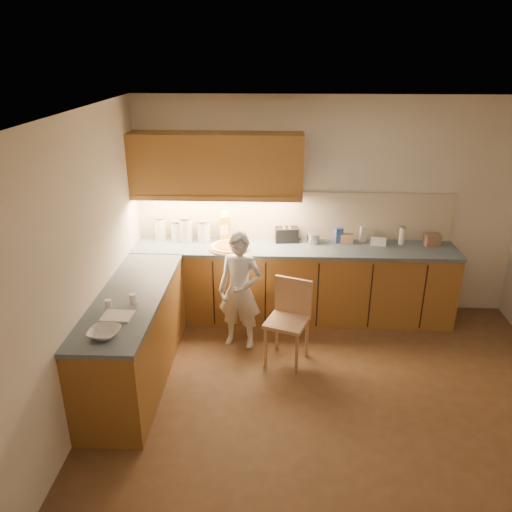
% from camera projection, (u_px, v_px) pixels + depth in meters
% --- Properties ---
extents(room, '(4.54, 4.50, 2.62)m').
position_uv_depth(room, '(350.00, 237.00, 3.95)').
color(room, '#51341C').
rests_on(room, ground).
extents(l_counter, '(3.77, 2.62, 0.92)m').
position_uv_depth(l_counter, '(245.00, 298.00, 5.60)').
color(l_counter, '#98652C').
rests_on(l_counter, ground).
extents(backsplash, '(3.75, 0.02, 0.58)m').
position_uv_depth(backsplash, '(294.00, 215.00, 5.97)').
color(backsplash, beige).
rests_on(backsplash, l_counter).
extents(upper_cabinets, '(1.95, 0.36, 0.73)m').
position_uv_depth(upper_cabinets, '(216.00, 165.00, 5.62)').
color(upper_cabinets, '#98652C').
rests_on(upper_cabinets, ground).
extents(pizza_on_board, '(0.47, 0.47, 0.19)m').
position_uv_depth(pizza_on_board, '(229.00, 247.00, 5.75)').
color(pizza_on_board, tan).
rests_on(pizza_on_board, l_counter).
extents(child, '(0.53, 0.41, 1.31)m').
position_uv_depth(child, '(240.00, 291.00, 5.34)').
color(child, silver).
rests_on(child, ground).
extents(wooden_chair, '(0.51, 0.51, 0.88)m').
position_uv_depth(wooden_chair, '(289.00, 315.00, 5.15)').
color(wooden_chair, tan).
rests_on(wooden_chair, ground).
extents(mixing_bowl, '(0.28, 0.28, 0.06)m').
position_uv_depth(mixing_bowl, '(104.00, 333.00, 3.99)').
color(mixing_bowl, silver).
rests_on(mixing_bowl, l_counter).
extents(canister_a, '(0.14, 0.14, 0.28)m').
position_uv_depth(canister_a, '(160.00, 228.00, 5.99)').
color(canister_a, white).
rests_on(canister_a, l_counter).
extents(canister_b, '(0.15, 0.15, 0.25)m').
position_uv_depth(canister_b, '(177.00, 230.00, 5.96)').
color(canister_b, white).
rests_on(canister_b, l_counter).
extents(canister_c, '(0.16, 0.16, 0.31)m').
position_uv_depth(canister_c, '(186.00, 229.00, 5.93)').
color(canister_c, white).
rests_on(canister_c, l_counter).
extents(canister_d, '(0.16, 0.16, 0.26)m').
position_uv_depth(canister_d, '(204.00, 230.00, 5.94)').
color(canister_d, white).
rests_on(canister_d, l_counter).
extents(oil_jug, '(0.14, 0.12, 0.36)m').
position_uv_depth(oil_jug, '(224.00, 228.00, 5.93)').
color(oil_jug, '#B58B24').
rests_on(oil_jug, l_counter).
extents(toaster, '(0.28, 0.18, 0.18)m').
position_uv_depth(toaster, '(287.00, 235.00, 5.94)').
color(toaster, black).
rests_on(toaster, l_counter).
extents(steel_pot, '(0.16, 0.16, 0.12)m').
position_uv_depth(steel_pot, '(313.00, 238.00, 5.90)').
color(steel_pot, '#B5B5BA').
rests_on(steel_pot, l_counter).
extents(blue_box, '(0.10, 0.08, 0.18)m').
position_uv_depth(blue_box, '(339.00, 235.00, 5.91)').
color(blue_box, '#3654A4').
rests_on(blue_box, l_counter).
extents(card_box_a, '(0.16, 0.12, 0.11)m').
position_uv_depth(card_box_a, '(347.00, 238.00, 5.92)').
color(card_box_a, tan).
rests_on(card_box_a, l_counter).
extents(white_bottle, '(0.07, 0.07, 0.18)m').
position_uv_depth(white_bottle, '(363.00, 234.00, 5.95)').
color(white_bottle, silver).
rests_on(white_bottle, l_counter).
extents(flat_pack, '(0.20, 0.16, 0.07)m').
position_uv_depth(flat_pack, '(378.00, 242.00, 5.87)').
color(flat_pack, white).
rests_on(flat_pack, l_counter).
extents(tall_jar, '(0.07, 0.07, 0.22)m').
position_uv_depth(tall_jar, '(402.00, 236.00, 5.84)').
color(tall_jar, white).
rests_on(tall_jar, l_counter).
extents(card_box_b, '(0.18, 0.15, 0.14)m').
position_uv_depth(card_box_b, '(432.00, 240.00, 5.84)').
color(card_box_b, '#9E7355').
rests_on(card_box_b, l_counter).
extents(dough_cloth, '(0.27, 0.21, 0.02)m').
position_uv_depth(dough_cloth, '(117.00, 316.00, 4.29)').
color(dough_cloth, white).
rests_on(dough_cloth, l_counter).
extents(spice_jar_a, '(0.06, 0.06, 0.08)m').
position_uv_depth(spice_jar_a, '(108.00, 304.00, 4.42)').
color(spice_jar_a, silver).
rests_on(spice_jar_a, l_counter).
extents(spice_jar_b, '(0.08, 0.08, 0.09)m').
position_uv_depth(spice_jar_b, '(133.00, 298.00, 4.51)').
color(spice_jar_b, white).
rests_on(spice_jar_b, l_counter).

